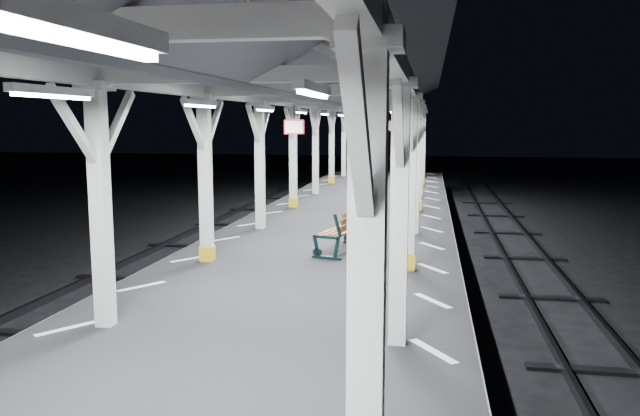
# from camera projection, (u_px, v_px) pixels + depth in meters

# --- Properties ---
(ground) EXTENTS (120.00, 120.00, 0.00)m
(ground) POSITION_uv_depth(u_px,v_px,m) (282.00, 352.00, 10.36)
(ground) COLOR black
(ground) RESTS_ON ground
(platform) EXTENTS (6.00, 50.00, 1.00)m
(platform) POSITION_uv_depth(u_px,v_px,m) (281.00, 323.00, 10.29)
(platform) COLOR black
(platform) RESTS_ON ground
(hazard_stripes_left) EXTENTS (1.00, 48.00, 0.01)m
(hazard_stripes_left) POSITION_uv_depth(u_px,v_px,m) (141.00, 286.00, 10.64)
(hazard_stripes_left) COLOR silver
(hazard_stripes_left) RESTS_ON platform
(hazard_stripes_right) EXTENTS (1.00, 48.00, 0.01)m
(hazard_stripes_right) POSITION_uv_depth(u_px,v_px,m) (433.00, 301.00, 9.80)
(hazard_stripes_right) COLOR silver
(hazard_stripes_right) RESTS_ON platform
(track_left) EXTENTS (2.20, 60.00, 0.16)m
(track_left) POSITION_uv_depth(u_px,v_px,m) (11.00, 330.00, 11.21)
(track_left) COLOR #2D2D33
(track_left) RESTS_ON ground
(track_right) EXTENTS (2.20, 60.00, 0.16)m
(track_right) POSITION_uv_depth(u_px,v_px,m) (601.00, 368.00, 9.49)
(track_right) COLOR #2D2D33
(track_right) RESTS_ON ground
(canopy) EXTENTS (5.40, 49.00, 4.65)m
(canopy) POSITION_uv_depth(u_px,v_px,m) (279.00, 72.00, 9.72)
(canopy) COLOR silver
(canopy) RESTS_ON platform
(bench_mid) EXTENTS (1.06, 1.87, 0.96)m
(bench_mid) POSITION_uv_depth(u_px,v_px,m) (347.00, 229.00, 13.41)
(bench_mid) COLOR black
(bench_mid) RESTS_ON platform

